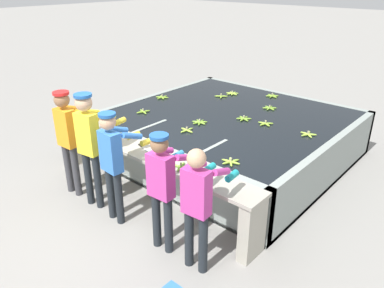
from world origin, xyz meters
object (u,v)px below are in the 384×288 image
(banana_bunch_floating_1, at_px, (221,96))
(knife_0, at_px, (73,122))
(banana_bunch_floating_4, at_px, (162,97))
(banana_bunch_floating_10, at_px, (308,134))
(worker_2, at_px, (113,157))
(knife_1, at_px, (142,147))
(banana_bunch_floating_9, at_px, (270,108))
(banana_bunch_floating_7, at_px, (232,93))
(worker_4, at_px, (198,200))
(worker_1, at_px, (90,139))
(banana_bunch_floating_11, at_px, (272,96))
(banana_bunch_floating_5, at_px, (244,119))
(banana_bunch_floating_8, at_px, (200,122))
(banana_bunch_floating_2, at_px, (265,123))
(worker_0, at_px, (69,133))
(banana_bunch_ledge_0, at_px, (181,166))
(banana_bunch_floating_3, at_px, (231,162))
(worker_3, at_px, (163,182))
(banana_bunch_floating_6, at_px, (187,130))
(banana_bunch_floating_0, at_px, (143,112))
(banana_bunch_ledge_1, at_px, (114,134))

(banana_bunch_floating_1, height_order, knife_0, banana_bunch_floating_1)
(banana_bunch_floating_4, height_order, banana_bunch_floating_10, same)
(worker_2, xyz_separation_m, knife_1, (-0.16, 0.65, -0.12))
(worker_2, xyz_separation_m, banana_bunch_floating_9, (0.36, 3.49, -0.11))
(banana_bunch_floating_4, relative_size, banana_bunch_floating_10, 1.02)
(banana_bunch_floating_7, height_order, banana_bunch_floating_10, same)
(worker_4, xyz_separation_m, banana_bunch_floating_9, (-1.13, 3.48, -0.06))
(worker_1, relative_size, knife_1, 5.11)
(knife_1, bearing_deg, worker_2, -76.60)
(banana_bunch_floating_7, height_order, banana_bunch_floating_9, same)
(banana_bunch_floating_10, xyz_separation_m, banana_bunch_floating_11, (-1.52, 1.48, -0.00))
(banana_bunch_floating_5, bearing_deg, banana_bunch_floating_8, -126.12)
(banana_bunch_floating_2, bearing_deg, worker_4, -74.45)
(banana_bunch_floating_11, bearing_deg, banana_bunch_floating_8, -94.01)
(worker_0, xyz_separation_m, banana_bunch_floating_10, (2.62, 2.73, -0.16))
(banana_bunch_floating_9, bearing_deg, worker_4, -72.05)
(banana_bunch_floating_11, xyz_separation_m, banana_bunch_ledge_0, (0.74, -3.67, 0.00))
(banana_bunch_floating_8, bearing_deg, banana_bunch_floating_3, -33.96)
(knife_0, bearing_deg, banana_bunch_floating_3, 11.04)
(worker_4, height_order, banana_bunch_floating_4, worker_4)
(worker_3, height_order, banana_bunch_floating_8, worker_3)
(banana_bunch_floating_4, bearing_deg, banana_bunch_floating_8, -21.35)
(banana_bunch_floating_2, distance_m, banana_bunch_floating_5, 0.42)
(banana_bunch_floating_6, distance_m, banana_bunch_floating_8, 0.43)
(banana_bunch_floating_7, bearing_deg, worker_4, -59.41)
(banana_bunch_floating_5, height_order, banana_bunch_floating_6, same)
(banana_bunch_floating_9, distance_m, banana_bunch_floating_11, 0.83)
(worker_0, distance_m, banana_bunch_floating_0, 1.73)
(worker_1, bearing_deg, knife_0, 158.32)
(banana_bunch_floating_7, bearing_deg, banana_bunch_floating_4, -128.28)
(banana_bunch_floating_2, bearing_deg, banana_bunch_floating_5, -174.09)
(worker_3, xyz_separation_m, banana_bunch_floating_1, (-1.76, 3.49, -0.08))
(banana_bunch_floating_5, bearing_deg, banana_bunch_ledge_1, -120.36)
(banana_bunch_floating_4, bearing_deg, banana_bunch_floating_11, 43.62)
(worker_4, relative_size, banana_bunch_floating_7, 5.63)
(worker_2, bearing_deg, banana_bunch_floating_4, 123.27)
(banana_bunch_floating_2, height_order, knife_1, banana_bunch_floating_2)
(worker_0, height_order, banana_bunch_floating_10, worker_0)
(banana_bunch_floating_7, bearing_deg, banana_bunch_floating_5, -46.86)
(worker_3, xyz_separation_m, banana_bunch_floating_8, (-1.11, 2.00, -0.08))
(worker_3, relative_size, banana_bunch_floating_6, 5.64)
(worker_2, height_order, banana_bunch_floating_10, worker_2)
(worker_0, distance_m, banana_bunch_floating_6, 1.87)
(banana_bunch_floating_0, bearing_deg, banana_bunch_floating_6, -6.68)
(worker_2, bearing_deg, worker_3, 0.28)
(worker_4, relative_size, banana_bunch_floating_11, 5.60)
(worker_1, relative_size, worker_4, 1.12)
(banana_bunch_floating_9, xyz_separation_m, banana_bunch_ledge_0, (0.36, -2.94, 0.00))
(banana_bunch_floating_5, relative_size, banana_bunch_ledge_0, 1.04)
(banana_bunch_floating_6, bearing_deg, knife_0, -149.41)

